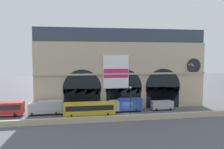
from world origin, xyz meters
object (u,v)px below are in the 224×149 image
object	(u,v)px
van_mideast	(162,105)
box_truck_center	(126,105)
bus_midwest	(90,109)
box_truck_west	(47,107)
street_lamp_quayside	(130,98)

from	to	relation	value
van_mideast	box_truck_center	bearing A→B (deg)	-178.44
bus_midwest	van_mideast	xyz separation A→B (m)	(17.82, 3.07, -0.54)
box_truck_west	van_mideast	bearing A→B (deg)	-0.46
box_truck_west	street_lamp_quayside	size ratio (longest dim) A/B	1.09
box_truck_west	box_truck_center	xyz separation A→B (m)	(18.18, -0.47, 0.00)
box_truck_west	street_lamp_quayside	bearing A→B (deg)	-21.04
box_truck_center	box_truck_west	bearing A→B (deg)	178.53
bus_midwest	van_mideast	size ratio (longest dim) A/B	2.12
box_truck_west	bus_midwest	xyz separation A→B (m)	(9.39, -3.29, 0.08)
bus_midwest	van_mideast	bearing A→B (deg)	9.77
box_truck_west	street_lamp_quayside	xyz separation A→B (m)	(17.59, -6.77, 2.71)
box_truck_west	bus_midwest	bearing A→B (deg)	-19.29
box_truck_west	van_mideast	world-z (taller)	box_truck_west
van_mideast	bus_midwest	bearing A→B (deg)	-170.23
box_truck_center	street_lamp_quayside	xyz separation A→B (m)	(-0.60, -6.30, 2.71)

